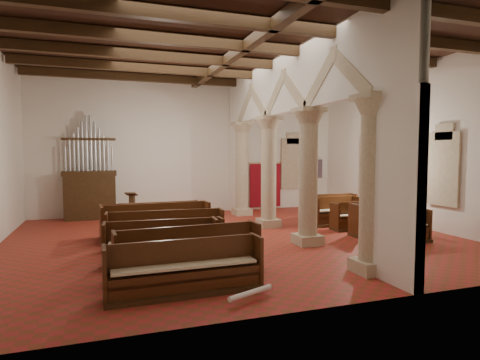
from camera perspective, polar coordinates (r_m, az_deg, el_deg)
name	(u,v)px	position (r m, az deg, el deg)	size (l,w,h in m)	color
floor	(235,238)	(13.02, -0.71, -8.30)	(14.00, 14.00, 0.00)	maroon
ceiling	(235,48)	(13.12, -0.73, 18.23)	(14.00, 14.00, 0.00)	#331D11
wall_back	(194,147)	(18.52, -6.54, 4.68)	(14.00, 0.02, 6.00)	silver
wall_front	(342,139)	(7.27, 14.28, 5.66)	(14.00, 0.02, 6.00)	silver
wall_right	(413,146)	(16.32, 23.40, 4.47)	(0.02, 12.00, 6.00)	silver
ceiling_beams	(235,54)	(13.08, -0.73, 17.47)	(13.80, 11.80, 0.30)	#3B2712
arcade	(287,128)	(13.42, 6.66, 7.35)	(0.90, 11.90, 6.00)	#C6B693
window_right_a	(444,169)	(15.24, 27.06, 1.41)	(0.03, 1.00, 2.20)	#317057
window_right_b	(370,165)	(18.25, 18.00, 2.00)	(0.03, 1.00, 2.20)	#317057
window_back	(293,164)	(20.18, 7.51, 2.34)	(1.00, 0.03, 2.20)	#317057
pipe_organ	(90,186)	(17.65, -20.56, -0.81)	(2.10, 0.85, 4.40)	#3B2712
lectern	(132,208)	(17.28, -15.08, -3.81)	(0.56, 0.60, 1.12)	#3E2513
dossal_curtain	(265,185)	(19.56, 3.62, -0.72)	(1.80, 0.07, 2.17)	maroon
processional_banner	(316,191)	(20.15, 10.81, -1.62)	(0.60, 0.76, 2.60)	#3B2712
hymnal_box_a	(255,262)	(9.43, 2.20, -11.59)	(0.28, 0.23, 0.28)	navy
hymnal_box_b	(218,248)	(10.65, -3.16, -9.57)	(0.35, 0.29, 0.35)	#151B93
hymnal_box_c	(247,233)	(12.60, 1.07, -7.55)	(0.30, 0.24, 0.30)	navy
tube_heater_a	(251,293)	(7.74, 1.52, -15.74)	(0.10, 0.10, 1.04)	silver
tube_heater_b	(137,268)	(9.55, -14.49, -12.00)	(0.11, 0.11, 1.06)	silver
nave_pew_0	(186,276)	(8.13, -7.73, -13.41)	(3.09, 0.76, 1.05)	#3B2712
nave_pew_1	(189,259)	(9.28, -7.20, -11.11)	(3.34, 0.93, 1.09)	#3B2712
nave_pew_2	(162,250)	(10.23, -11.06, -9.72)	(2.79, 0.87, 1.09)	#3B2712
nave_pew_3	(171,245)	(10.86, -9.81, -9.10)	(2.83, 0.70, 0.98)	#3B2712
nave_pew_4	(166,236)	(11.87, -10.48, -7.82)	(3.37, 0.92, 1.08)	#3B2712
nave_pew_5	(157,228)	(13.05, -11.72, -6.68)	(3.43, 0.98, 1.14)	#3B2712
nave_pew_6	(152,225)	(13.73, -12.42, -6.23)	(3.32, 0.88, 1.09)	#3B2712
nave_pew_7	(162,220)	(14.76, -10.99, -5.66)	(3.03, 0.81, 0.96)	#3B2712
aisle_pew_0	(399,231)	(13.33, 21.71, -6.82)	(1.97, 0.78, 1.00)	#3B2712
aisle_pew_1	(382,224)	(14.28, 19.59, -5.94)	(2.25, 0.77, 1.08)	#3B2712
aisle_pew_2	(355,220)	(15.02, 16.05, -5.51)	(1.78, 0.68, 0.98)	#3B2712
aisle_pew_3	(335,216)	(15.69, 13.36, -4.94)	(1.86, 0.76, 1.08)	#3B2712
aisle_pew_4	(333,213)	(16.37, 13.02, -4.54)	(1.92, 0.74, 1.10)	#3B2712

